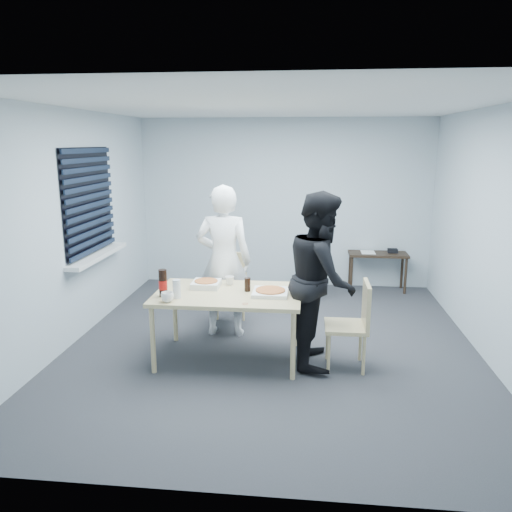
# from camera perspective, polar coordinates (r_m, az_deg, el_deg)

# --- Properties ---
(room) EXTENTS (5.00, 5.00, 5.00)m
(room) POSITION_cam_1_polar(r_m,az_deg,el_deg) (6.28, -18.24, 5.01)
(room) COLOR #323237
(room) RESTS_ON ground
(dining_table) EXTENTS (1.49, 0.94, 0.73)m
(dining_table) POSITION_cam_1_polar(r_m,az_deg,el_deg) (5.16, -3.18, -4.80)
(dining_table) COLOR tan
(dining_table) RESTS_ON ground
(chair_far) EXTENTS (0.42, 0.42, 0.89)m
(chair_far) POSITION_cam_1_polar(r_m,az_deg,el_deg) (6.24, -3.11, -3.14)
(chair_far) COLOR tan
(chair_far) RESTS_ON ground
(chair_right) EXTENTS (0.42, 0.42, 0.89)m
(chair_right) POSITION_cam_1_polar(r_m,az_deg,el_deg) (5.10, 11.24, -7.10)
(chair_right) COLOR tan
(chair_right) RESTS_ON ground
(person_white) EXTENTS (0.65, 0.42, 1.77)m
(person_white) POSITION_cam_1_polar(r_m,az_deg,el_deg) (5.79, -3.69, -0.59)
(person_white) COLOR white
(person_white) RESTS_ON ground
(person_black) EXTENTS (0.47, 0.86, 1.77)m
(person_black) POSITION_cam_1_polar(r_m,az_deg,el_deg) (5.08, 7.47, -2.62)
(person_black) COLOR black
(person_black) RESTS_ON ground
(side_table) EXTENTS (0.88, 0.39, 0.59)m
(side_table) POSITION_cam_1_polar(r_m,az_deg,el_deg) (7.82, 13.75, -0.23)
(side_table) COLOR #332418
(side_table) RESTS_ON ground
(stool) EXTENTS (0.33, 0.33, 0.45)m
(stool) POSITION_cam_1_polar(r_m,az_deg,el_deg) (7.24, 5.99, -2.29)
(stool) COLOR black
(stool) RESTS_ON ground
(backpack) EXTENTS (0.29, 0.21, 0.40)m
(backpack) POSITION_cam_1_polar(r_m,az_deg,el_deg) (7.16, 6.05, 0.04)
(backpack) COLOR slate
(backpack) RESTS_ON stool
(pizza_box_a) EXTENTS (0.29, 0.29, 0.07)m
(pizza_box_a) POSITION_cam_1_polar(r_m,az_deg,el_deg) (5.34, -5.71, -3.18)
(pizza_box_a) COLOR white
(pizza_box_a) RESTS_ON dining_table
(pizza_box_b) EXTENTS (0.35, 0.35, 0.05)m
(pizza_box_b) POSITION_cam_1_polar(r_m,az_deg,el_deg) (5.07, 1.65, -4.13)
(pizza_box_b) COLOR white
(pizza_box_b) RESTS_ON dining_table
(mug_a) EXTENTS (0.17, 0.17, 0.10)m
(mug_a) POSITION_cam_1_polar(r_m,az_deg,el_deg) (4.90, -10.10, -4.65)
(mug_a) COLOR white
(mug_a) RESTS_ON dining_table
(mug_b) EXTENTS (0.10, 0.10, 0.09)m
(mug_b) POSITION_cam_1_polar(r_m,az_deg,el_deg) (5.40, -3.03, -2.80)
(mug_b) COLOR white
(mug_b) RESTS_ON dining_table
(cola_glass) EXTENTS (0.07, 0.07, 0.14)m
(cola_glass) POSITION_cam_1_polar(r_m,az_deg,el_deg) (5.16, -0.98, -3.28)
(cola_glass) COLOR black
(cola_glass) RESTS_ON dining_table
(soda_bottle) EXTENTS (0.09, 0.09, 0.28)m
(soda_bottle) POSITION_cam_1_polar(r_m,az_deg,el_deg) (5.05, -10.58, -3.11)
(soda_bottle) COLOR black
(soda_bottle) RESTS_ON dining_table
(plastic_cups) EXTENTS (0.10, 0.10, 0.19)m
(plastic_cups) POSITION_cam_1_polar(r_m,az_deg,el_deg) (4.99, -9.04, -3.74)
(plastic_cups) COLOR silver
(plastic_cups) RESTS_ON dining_table
(rubber_band) EXTENTS (0.07, 0.07, 0.00)m
(rubber_band) POSITION_cam_1_polar(r_m,az_deg,el_deg) (4.77, -1.26, -5.49)
(rubber_band) COLOR red
(rubber_band) RESTS_ON dining_table
(papers) EXTENTS (0.26, 0.32, 0.00)m
(papers) POSITION_cam_1_polar(r_m,az_deg,el_deg) (7.81, 12.67, 0.43)
(papers) COLOR white
(papers) RESTS_ON side_table
(black_box) EXTENTS (0.16, 0.13, 0.06)m
(black_box) POSITION_cam_1_polar(r_m,az_deg,el_deg) (7.87, 15.35, 0.58)
(black_box) COLOR black
(black_box) RESTS_ON side_table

